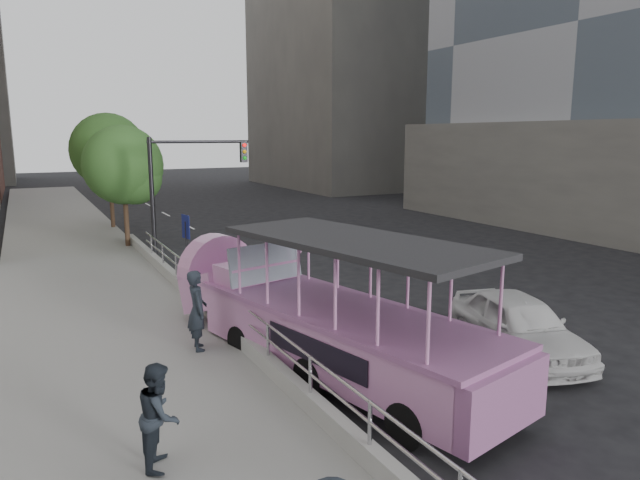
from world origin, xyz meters
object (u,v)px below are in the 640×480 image
(pedestrian_mid, at_px, (160,415))
(traffic_signal, at_px, (181,179))
(pedestrian_near, at_px, (197,310))
(street_tree_far, at_px, (111,153))
(car, at_px, (519,325))
(street_tree_near, at_px, (126,168))
(duck_boat, at_px, (315,317))
(parking_sign, at_px, (186,241))

(pedestrian_mid, relative_size, traffic_signal, 0.31)
(pedestrian_near, relative_size, street_tree_far, 0.30)
(car, height_order, traffic_signal, traffic_signal)
(pedestrian_mid, xyz_separation_m, street_tree_near, (2.61, 18.41, 2.70))
(traffic_signal, height_order, street_tree_far, street_tree_far)
(street_tree_near, bearing_deg, pedestrian_mid, -98.08)
(traffic_signal, height_order, street_tree_near, street_tree_near)
(car, height_order, pedestrian_near, pedestrian_near)
(street_tree_near, bearing_deg, car, -70.11)
(duck_boat, relative_size, pedestrian_near, 5.18)
(pedestrian_near, distance_m, traffic_signal, 11.04)
(car, xyz_separation_m, pedestrian_near, (-6.99, 3.19, 0.50))
(duck_boat, relative_size, car, 2.24)
(duck_boat, height_order, pedestrian_mid, duck_boat)
(parking_sign, relative_size, traffic_signal, 0.49)
(pedestrian_mid, bearing_deg, duck_boat, -34.96)
(street_tree_near, bearing_deg, parking_sign, -83.95)
(car, relative_size, pedestrian_mid, 2.70)
(street_tree_near, bearing_deg, duck_boat, -84.50)
(car, xyz_separation_m, pedestrian_mid, (-8.82, -1.25, 0.37))
(duck_boat, bearing_deg, car, -19.03)
(pedestrian_mid, height_order, street_tree_far, street_tree_far)
(duck_boat, height_order, street_tree_near, street_tree_near)
(traffic_signal, bearing_deg, parking_sign, -102.72)
(pedestrian_mid, bearing_deg, car, -61.88)
(car, height_order, parking_sign, parking_sign)
(parking_sign, relative_size, street_tree_near, 0.45)
(car, relative_size, pedestrian_near, 2.32)
(car, height_order, street_tree_far, street_tree_far)
(duck_boat, bearing_deg, traffic_signal, 89.52)
(pedestrian_mid, bearing_deg, traffic_signal, 4.33)
(car, distance_m, pedestrian_near, 7.70)
(pedestrian_near, xyz_separation_m, street_tree_near, (0.78, 13.97, 2.57))
(parking_sign, distance_m, traffic_signal, 4.25)
(street_tree_near, bearing_deg, traffic_signal, -65.02)
(pedestrian_mid, height_order, parking_sign, parking_sign)
(parking_sign, bearing_deg, traffic_signal, 77.28)
(pedestrian_mid, distance_m, street_tree_near, 18.79)
(car, relative_size, traffic_signal, 0.85)
(pedestrian_mid, distance_m, parking_sign, 11.77)
(pedestrian_near, height_order, traffic_signal, traffic_signal)
(duck_boat, distance_m, street_tree_near, 15.83)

